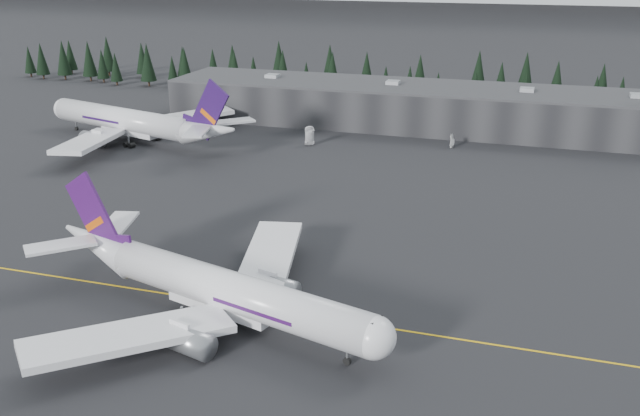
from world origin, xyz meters
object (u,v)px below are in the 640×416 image
(terminal, at_px, (424,106))
(gse_vehicle_a, at_px, (309,143))
(jet_parked, at_px, (137,123))
(gse_vehicle_b, at_px, (452,145))
(jet_main, at_px, (208,285))

(terminal, height_order, gse_vehicle_a, terminal)
(jet_parked, height_order, gse_vehicle_b, jet_parked)
(jet_main, xyz_separation_m, jet_parked, (-64.65, 86.68, 0.70))
(jet_main, bearing_deg, terminal, 101.86)
(jet_main, bearing_deg, jet_parked, 142.36)
(terminal, relative_size, gse_vehicle_a, 28.75)
(terminal, distance_m, jet_parked, 86.02)
(terminal, bearing_deg, gse_vehicle_b, -62.30)
(jet_main, bearing_deg, gse_vehicle_b, 94.76)
(terminal, relative_size, jet_main, 2.61)
(terminal, bearing_deg, jet_parked, -148.51)
(gse_vehicle_a, relative_size, gse_vehicle_b, 1.41)
(gse_vehicle_b, bearing_deg, jet_parked, -74.79)
(terminal, bearing_deg, gse_vehicle_a, -129.03)
(jet_parked, distance_m, gse_vehicle_a, 48.83)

